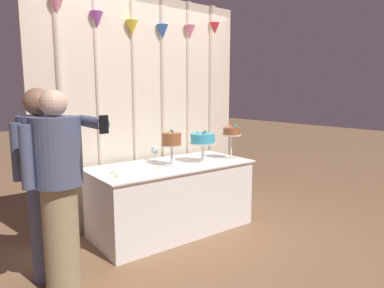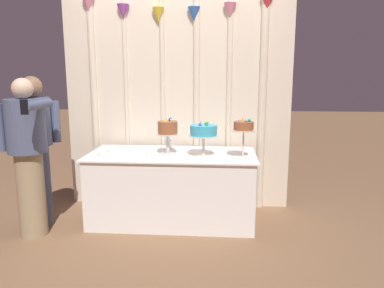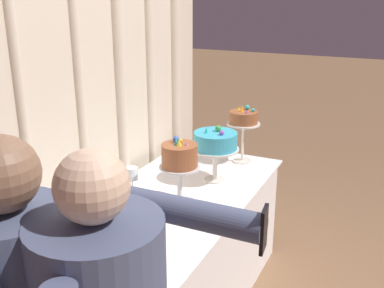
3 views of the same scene
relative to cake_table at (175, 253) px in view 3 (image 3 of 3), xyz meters
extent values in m
cube|color=beige|center=(0.00, 0.52, 0.93)|extent=(2.61, 0.04, 2.60)
cylinder|color=beige|center=(-0.59, 0.50, 0.93)|extent=(0.05, 0.05, 2.60)
cylinder|color=beige|center=(-0.17, 0.50, 0.93)|extent=(0.06, 0.06, 2.60)
cylinder|color=beige|center=(0.22, 0.50, 0.93)|extent=(0.08, 0.08, 2.60)
cylinder|color=beige|center=(0.60, 0.50, 0.93)|extent=(0.07, 0.07, 2.60)
cylinder|color=beige|center=(0.97, 0.50, 0.93)|extent=(0.09, 0.09, 2.60)
cube|color=white|center=(0.00, 0.00, -0.01)|extent=(1.70, 0.78, 0.73)
cube|color=white|center=(0.00, 0.00, 0.36)|extent=(1.75, 0.83, 0.01)
cylinder|color=silver|center=(-0.03, -0.06, 0.38)|extent=(0.16, 0.16, 0.01)
cylinder|color=silver|center=(-0.03, -0.06, 0.48)|extent=(0.03, 0.03, 0.20)
cylinder|color=silver|center=(-0.03, -0.06, 0.58)|extent=(0.23, 0.23, 0.01)
cylinder|color=#995633|center=(-0.03, -0.06, 0.65)|extent=(0.20, 0.20, 0.13)
sphere|color=yellow|center=(0.00, -0.05, 0.73)|extent=(0.02, 0.02, 0.02)
sphere|color=blue|center=(-0.01, -0.02, 0.73)|extent=(0.04, 0.04, 0.04)
cone|color=#2DB2B7|center=(-0.05, -0.05, 0.73)|extent=(0.02, 0.02, 0.04)
cone|color=yellow|center=(-0.06, -0.07, 0.74)|extent=(0.03, 0.03, 0.04)
cone|color=pink|center=(-0.03, -0.10, 0.73)|extent=(0.02, 0.02, 0.03)
cylinder|color=silver|center=(0.34, -0.12, 0.38)|extent=(0.13, 0.13, 0.01)
cylinder|color=silver|center=(0.34, -0.12, 0.48)|extent=(0.03, 0.03, 0.20)
cylinder|color=silver|center=(0.34, -0.12, 0.58)|extent=(0.30, 0.30, 0.01)
cylinder|color=#3DB2D1|center=(0.34, -0.12, 0.64)|extent=(0.27, 0.27, 0.10)
sphere|color=green|center=(0.36, -0.12, 0.71)|extent=(0.04, 0.04, 0.04)
cone|color=#2DB2B7|center=(0.30, -0.07, 0.71)|extent=(0.03, 0.03, 0.04)
sphere|color=purple|center=(0.30, -0.17, 0.70)|extent=(0.03, 0.03, 0.03)
cylinder|color=silver|center=(0.73, -0.16, 0.38)|extent=(0.13, 0.13, 0.01)
cylinder|color=silver|center=(0.73, -0.16, 0.51)|extent=(0.02, 0.02, 0.26)
cylinder|color=silver|center=(0.73, -0.16, 0.65)|extent=(0.23, 0.23, 0.01)
cylinder|color=#995633|center=(0.73, -0.16, 0.69)|extent=(0.19, 0.19, 0.08)
sphere|color=#2DB2B7|center=(0.78, -0.17, 0.75)|extent=(0.03, 0.03, 0.03)
cone|color=yellow|center=(0.75, -0.12, 0.75)|extent=(0.02, 0.02, 0.03)
cone|color=orange|center=(0.72, -0.15, 0.76)|extent=(0.03, 0.03, 0.05)
cone|color=purple|center=(0.68, -0.20, 0.75)|extent=(0.02, 0.02, 0.03)
sphere|color=#2DB2B7|center=(0.74, -0.22, 0.75)|extent=(0.02, 0.02, 0.02)
cylinder|color=silver|center=(-0.06, 0.25, 0.37)|extent=(0.06, 0.06, 0.00)
cylinder|color=silver|center=(-0.06, 0.25, 0.42)|extent=(0.01, 0.01, 0.09)
cylinder|color=silver|center=(-0.06, 0.25, 0.50)|extent=(0.08, 0.08, 0.07)
cylinder|color=beige|center=(-0.73, -0.19, 0.38)|extent=(0.04, 0.04, 0.02)
sphere|color=#F9CC4C|center=(-0.73, -0.19, 0.40)|extent=(0.01, 0.01, 0.01)
cylinder|color=beige|center=(-0.69, -0.02, 0.38)|extent=(0.04, 0.04, 0.01)
sphere|color=#F9CC4C|center=(-0.69, -0.02, 0.39)|extent=(0.01, 0.01, 0.01)
cylinder|color=beige|center=(-0.24, -0.12, 0.38)|extent=(0.05, 0.05, 0.02)
sphere|color=#F9CC4C|center=(-0.24, -0.12, 0.40)|extent=(0.01, 0.01, 0.01)
cylinder|color=#4C5675|center=(-1.36, -0.21, 0.72)|extent=(0.44, 0.44, 0.48)
sphere|color=#846047|center=(-1.36, -0.21, 1.07)|extent=(0.21, 0.21, 0.21)
cylinder|color=#4C5675|center=(-1.18, -0.12, 0.71)|extent=(0.08, 0.08, 0.42)
sphere|color=beige|center=(-1.31, -0.47, 1.06)|extent=(0.19, 0.19, 0.19)
cylinder|color=#4C5675|center=(-1.10, -0.63, 0.93)|extent=(0.08, 0.44, 0.08)
cube|color=black|center=(-1.10, -0.85, 0.93)|extent=(0.06, 0.02, 0.12)
camera|label=1|loc=(-2.00, -3.01, 1.14)|focal=31.93mm
camera|label=2|loc=(0.50, -3.74, 1.20)|focal=34.42mm
camera|label=3|loc=(-2.13, -1.13, 1.52)|focal=42.63mm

